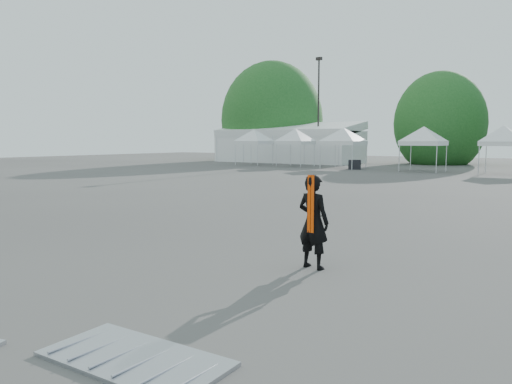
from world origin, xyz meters
The scene contains 13 objects.
ground centered at (0.00, 0.00, 0.00)m, with size 120.00×120.00×0.00m, color #474442.
marquee centered at (-22.00, 35.00, 1.97)m, with size 15.00×6.25×4.23m.
light_pole_west centered at (-18.00, 34.00, 5.77)m, with size 0.60×0.25×10.30m.
tree_far_w centered at (-26.00, 38.00, 4.54)m, with size 4.80×4.80×7.30m.
tree_mid_w centered at (-8.00, 40.00, 3.93)m, with size 4.16×4.16×6.33m.
tent_a centered at (-21.78, 28.45, 3.06)m, with size 3.85×3.85×3.88m.
tent_b centered at (-17.31, 28.42, 3.06)m, with size 3.76×3.76×3.88m.
tent_c centered at (-12.38, 27.72, 3.06)m, with size 4.22×4.22×3.88m.
tent_d centered at (-5.83, 27.39, 3.06)m, with size 4.05×4.05×3.88m.
tent_e centered at (-0.52, 27.54, 3.06)m, with size 3.84×3.84×3.88m.
man centered at (0.76, -1.99, 0.87)m, with size 0.68×0.49×1.73m.
barrier_mid centered at (1.04, -6.50, 0.03)m, with size 2.09×1.10×0.07m.
crate_west centered at (-11.14, 27.18, 0.38)m, with size 0.97×0.76×0.76m, color black.
Camera 1 is at (5.01, -9.97, 2.35)m, focal length 35.00 mm.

